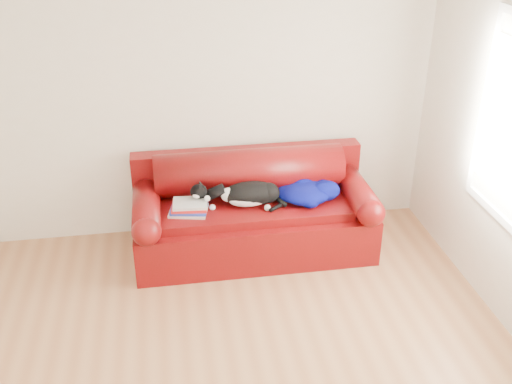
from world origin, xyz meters
TOP-DOWN VIEW (x-y plane):
  - ground at (0.00, 0.00)m, footprint 4.50×4.50m
  - room_shell at (0.12, 0.02)m, footprint 4.52×4.02m
  - sofa_base at (0.54, 1.49)m, footprint 2.10×0.90m
  - sofa_back at (0.54, 1.74)m, footprint 2.10×1.01m
  - book_stack at (-0.03, 1.39)m, footprint 0.36×0.30m
  - cat at (0.50, 1.45)m, footprint 0.70×0.34m
  - blanket at (1.02, 1.47)m, footprint 0.63×0.52m

SIDE VIEW (x-z plane):
  - ground at x=0.00m, z-range 0.00..0.00m
  - sofa_base at x=0.54m, z-range -0.01..0.49m
  - sofa_back at x=0.54m, z-range 0.10..0.98m
  - book_stack at x=-0.03m, z-range 0.50..0.60m
  - blanket at x=1.02m, z-range 0.49..0.66m
  - cat at x=0.50m, z-range 0.47..0.73m
  - room_shell at x=0.12m, z-range 0.36..2.97m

